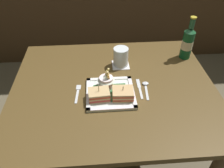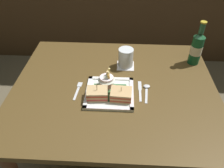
{
  "view_description": "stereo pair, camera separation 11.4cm",
  "coord_description": "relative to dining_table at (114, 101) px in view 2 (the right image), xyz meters",
  "views": [
    {
      "loc": [
        -0.08,
        -0.91,
        1.51
      ],
      "look_at": [
        -0.01,
        -0.03,
        0.78
      ],
      "focal_mm": 35.77,
      "sensor_mm": 36.0,
      "label": 1
    },
    {
      "loc": [
        0.04,
        -0.91,
        1.51
      ],
      "look_at": [
        -0.01,
        -0.03,
        0.78
      ],
      "focal_mm": 35.77,
      "sensor_mm": 36.0,
      "label": 2
    }
  ],
  "objects": [
    {
      "name": "fork",
      "position": [
        -0.19,
        -0.04,
        0.11
      ],
      "size": [
        0.03,
        0.14,
        0.0
      ],
      "color": "silver",
      "rests_on": "dining_table"
    },
    {
      "name": "sandwich_half_left",
      "position": [
        -0.08,
        -0.1,
        0.15
      ],
      "size": [
        0.11,
        0.08,
        0.08
      ],
      "color": "tan",
      "rests_on": "square_plate"
    },
    {
      "name": "water_glass",
      "position": [
        0.06,
        0.19,
        0.17
      ],
      "size": [
        0.09,
        0.09,
        0.11
      ],
      "color": "silver",
      "rests_on": "dining_table"
    },
    {
      "name": "dining_table",
      "position": [
        0.0,
        0.0,
        0.0
      ],
      "size": [
        1.08,
        0.91,
        0.74
      ],
      "color": "brown",
      "rests_on": "ground_plane"
    },
    {
      "name": "beer_bottle",
      "position": [
        0.47,
        0.25,
        0.22
      ],
      "size": [
        0.07,
        0.07,
        0.26
      ],
      "color": "#105029",
      "rests_on": "dining_table"
    },
    {
      "name": "drink_coaster",
      "position": [
        0.06,
        0.19,
        0.12
      ],
      "size": [
        0.1,
        0.1,
        0.0
      ],
      "primitive_type": "cube",
      "color": "silver",
      "rests_on": "dining_table"
    },
    {
      "name": "knife",
      "position": [
        0.14,
        -0.03,
        0.11
      ],
      "size": [
        0.02,
        0.16,
        0.0
      ],
      "color": "silver",
      "rests_on": "dining_table"
    },
    {
      "name": "square_plate",
      "position": [
        -0.02,
        -0.07,
        0.12
      ],
      "size": [
        0.24,
        0.24,
        0.02
      ],
      "color": "white",
      "rests_on": "dining_table"
    },
    {
      "name": "sandwich_half_right",
      "position": [
        0.04,
        -0.1,
        0.15
      ],
      "size": [
        0.11,
        0.09,
        0.07
      ],
      "color": "tan",
      "rests_on": "square_plate"
    },
    {
      "name": "fries_cup",
      "position": [
        -0.04,
        -0.02,
        0.17
      ],
      "size": [
        0.09,
        0.09,
        0.11
      ],
      "color": "white",
      "rests_on": "square_plate"
    },
    {
      "name": "ground_plane",
      "position": [
        0.0,
        0.0,
        -0.62
      ],
      "size": [
        6.0,
        6.0,
        0.0
      ],
      "primitive_type": "plane",
      "color": "brown"
    },
    {
      "name": "spoon",
      "position": [
        0.17,
        -0.02,
        0.12
      ],
      "size": [
        0.04,
        0.14,
        0.01
      ],
      "color": "silver",
      "rests_on": "dining_table"
    }
  ]
}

